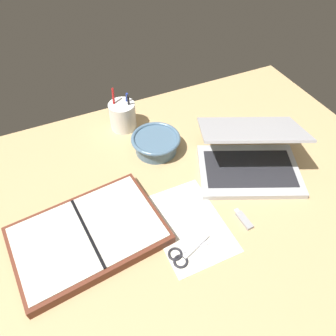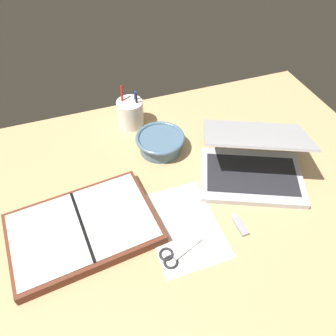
# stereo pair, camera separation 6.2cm
# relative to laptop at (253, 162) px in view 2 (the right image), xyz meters

# --- Properties ---
(desk_top) EXTENTS (1.40, 1.00, 0.02)m
(desk_top) POSITION_rel_laptop_xyz_m (-0.24, -0.01, -0.06)
(desk_top) COLOR tan
(desk_top) RESTS_ON ground
(laptop) EXTENTS (0.40, 0.39, 0.16)m
(laptop) POSITION_rel_laptop_xyz_m (0.00, 0.00, 0.00)
(laptop) COLOR #B7B7BC
(laptop) RESTS_ON desk_top
(bowl) EXTENTS (0.16, 0.16, 0.06)m
(bowl) POSITION_rel_laptop_xyz_m (-0.24, 0.20, -0.02)
(bowl) COLOR slate
(bowl) RESTS_ON desk_top
(pen_cup) EXTENTS (0.09, 0.09, 0.15)m
(pen_cup) POSITION_rel_laptop_xyz_m (-0.29, 0.36, 0.00)
(pen_cup) COLOR white
(pen_cup) RESTS_ON desk_top
(planner) EXTENTS (0.41, 0.30, 0.03)m
(planner) POSITION_rel_laptop_xyz_m (-0.54, -0.05, -0.03)
(planner) COLOR brown
(planner) RESTS_ON desk_top
(scissors) EXTENTS (0.13, 0.06, 0.01)m
(scissors) POSITION_rel_laptop_xyz_m (-0.33, -0.19, -0.05)
(scissors) COLOR #B7B7BC
(scissors) RESTS_ON desk_top
(paper_sheet_front) EXTENTS (0.19, 0.27, 0.00)m
(paper_sheet_front) POSITION_rel_laptop_xyz_m (-0.27, -0.12, -0.05)
(paper_sheet_front) COLOR silver
(paper_sheet_front) RESTS_ON desk_top
(usb_drive) EXTENTS (0.02, 0.07, 0.01)m
(usb_drive) POSITION_rel_laptop_xyz_m (-0.13, -0.17, -0.04)
(usb_drive) COLOR #99999E
(usb_drive) RESTS_ON desk_top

